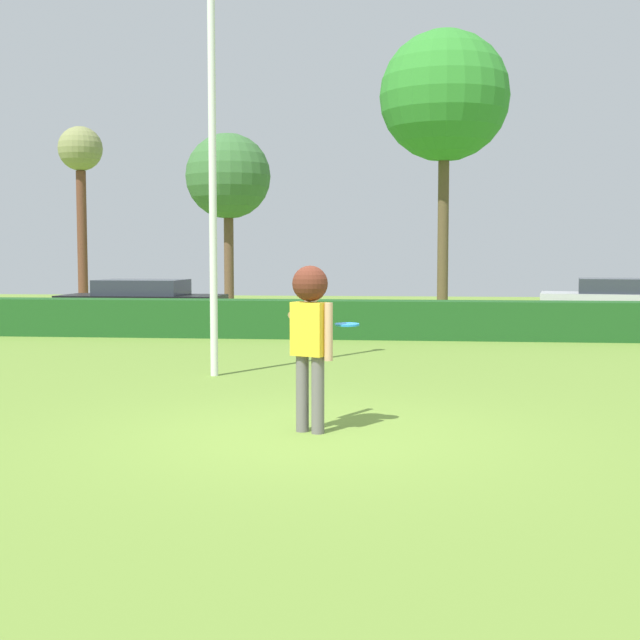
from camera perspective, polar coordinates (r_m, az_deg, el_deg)
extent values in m
plane|color=olive|center=(9.49, -0.60, -7.45)|extent=(60.00, 60.00, 0.00)
cylinder|color=slate|center=(9.55, -1.16, -4.81)|extent=(0.14, 0.14, 0.84)
cylinder|color=slate|center=(9.44, -0.14, -4.91)|extent=(0.14, 0.14, 0.84)
cube|color=yellow|center=(9.40, -0.65, -0.59)|extent=(0.44, 0.36, 0.58)
cylinder|color=tan|center=(9.75, -0.93, 1.00)|extent=(0.35, 0.59, 0.30)
cylinder|color=tan|center=(9.28, 0.56, -0.78)|extent=(0.09, 0.09, 0.62)
sphere|color=tan|center=(9.38, -0.66, 2.21)|extent=(0.22, 0.22, 0.22)
sphere|color=#542518|center=(9.37, -0.66, 2.40)|extent=(0.39, 0.39, 0.39)
cylinder|color=#268CE5|center=(9.64, 1.77, -0.30)|extent=(0.27, 0.27, 0.03)
cylinder|color=silver|center=(13.91, -7.03, 9.79)|extent=(0.12, 0.12, 6.52)
cube|color=#1D511E|center=(19.89, 2.99, 0.04)|extent=(21.69, 0.90, 0.87)
cube|color=black|center=(23.28, -11.52, 0.94)|extent=(4.26, 1.84, 0.55)
cube|color=#2D333D|center=(23.26, -11.54, 2.11)|extent=(2.25, 1.64, 0.40)
cylinder|color=black|center=(23.66, -7.47, 0.38)|extent=(0.60, 0.12, 0.60)
cylinder|color=black|center=(22.03, -8.65, 0.07)|extent=(0.60, 0.12, 0.60)
cylinder|color=black|center=(24.61, -14.07, 0.44)|extent=(0.60, 0.12, 0.60)
cylinder|color=black|center=(23.05, -15.67, 0.15)|extent=(0.60, 0.12, 0.60)
cube|color=#B7B7BC|center=(25.14, 19.01, 1.04)|extent=(4.43, 2.39, 0.55)
cube|color=#2D333D|center=(25.11, 19.04, 2.12)|extent=(2.43, 1.92, 0.40)
cylinder|color=black|center=(25.97, 15.66, 0.61)|extent=(0.61, 0.20, 0.60)
cylinder|color=black|center=(24.27, 15.63, 0.35)|extent=(0.61, 0.20, 0.60)
cylinder|color=brown|center=(25.84, 8.04, 5.97)|extent=(0.32, 0.32, 5.34)
sphere|color=#31862D|center=(26.22, 8.13, 14.29)|extent=(3.75, 3.75, 3.75)
cylinder|color=brown|center=(31.03, -15.26, 5.02)|extent=(0.33, 0.33, 4.73)
sphere|color=olive|center=(31.22, -15.38, 10.74)|extent=(1.50, 1.50, 1.50)
cylinder|color=brown|center=(29.43, -5.97, 4.15)|extent=(0.32, 0.32, 3.65)
sphere|color=#3B6D36|center=(29.54, -6.01, 9.33)|extent=(2.83, 2.83, 2.83)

